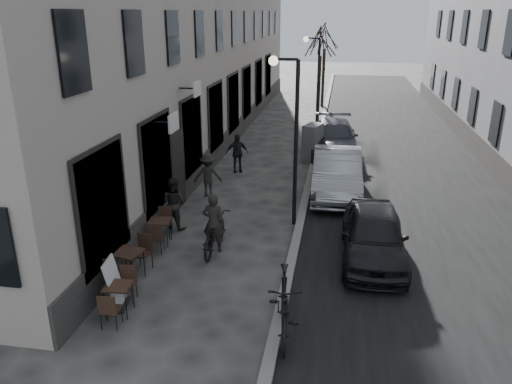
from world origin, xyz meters
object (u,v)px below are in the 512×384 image
(bistro_set_a, at_px, (119,296))
(tree_far, at_px, (325,37))
(bistro_set_c, at_px, (160,230))
(sign_board, at_px, (116,287))
(bicycle, at_px, (214,234))
(pedestrian_far, at_px, (237,153))
(moped, at_px, (284,305))
(streetlamp_near, at_px, (291,124))
(car_near, at_px, (374,235))
(streetlamp_far, at_px, (315,75))
(car_far, at_px, (334,138))
(utility_cabinet, at_px, (312,143))
(pedestrian_near, at_px, (174,203))
(tree_near, at_px, (321,42))
(car_mid, at_px, (337,173))
(bistro_set_b, at_px, (129,263))
(pedestrian_mid, at_px, (208,175))

(bistro_set_a, bearing_deg, tree_far, 78.70)
(bistro_set_c, height_order, sign_board, sign_board)
(bicycle, height_order, pedestrian_far, pedestrian_far)
(tree_far, xyz_separation_m, moped, (0.45, -26.66, -3.98))
(streetlamp_near, xyz_separation_m, car_near, (2.47, -1.98, -2.46))
(streetlamp_far, height_order, tree_far, tree_far)
(car_near, xyz_separation_m, moped, (-1.95, -3.69, -0.02))
(bistro_set_c, xyz_separation_m, car_far, (4.60, 10.56, 0.31))
(sign_board, distance_m, utility_cabinet, 12.88)
(pedestrian_near, distance_m, moped, 6.18)
(utility_cabinet, bearing_deg, streetlamp_near, -74.17)
(moped, bearing_deg, bistro_set_c, 130.54)
(tree_near, distance_m, bicycle, 17.81)
(streetlamp_far, distance_m, car_mid, 9.40)
(bistro_set_a, xyz_separation_m, car_far, (4.28, 14.04, 0.33))
(pedestrian_far, bearing_deg, moped, -93.53)
(streetlamp_near, height_order, pedestrian_far, streetlamp_near)
(sign_board, height_order, car_mid, car_mid)
(bicycle, relative_size, car_mid, 0.40)
(car_near, bearing_deg, sign_board, -150.34)
(bistro_set_b, bearing_deg, car_mid, 66.51)
(car_mid, distance_m, moped, 8.72)
(pedestrian_mid, height_order, car_far, pedestrian_mid)
(tree_far, xyz_separation_m, car_far, (1.10, -12.49, -3.91))
(bistro_set_c, xyz_separation_m, pedestrian_mid, (0.32, 4.06, 0.34))
(moped, bearing_deg, bistro_set_a, 170.87)
(bistro_set_a, xyz_separation_m, bistro_set_c, (-0.32, 3.48, 0.02))
(tree_far, relative_size, car_mid, 1.18)
(bistro_set_c, bearing_deg, pedestrian_far, 76.93)
(utility_cabinet, xyz_separation_m, car_near, (2.20, -9.07, -0.13))
(pedestrian_near, bearing_deg, bistro_set_a, 114.19)
(streetlamp_near, xyz_separation_m, car_far, (1.17, 8.51, -2.41))
(tree_near, xyz_separation_m, bistro_set_c, (-3.50, -17.06, -4.22))
(bistro_set_b, relative_size, car_far, 0.31)
(utility_cabinet, bearing_deg, sign_board, -88.06)
(bistro_set_a, distance_m, sign_board, 0.32)
(car_near, distance_m, car_far, 10.56)
(bistro_set_a, relative_size, utility_cabinet, 0.85)
(streetlamp_far, xyz_separation_m, bistro_set_c, (-3.43, -14.06, -2.72))
(streetlamp_near, bearing_deg, moped, -84.73)
(bistro_set_c, bearing_deg, streetlamp_far, 69.30)
(pedestrian_far, height_order, moped, pedestrian_far)
(pedestrian_mid, height_order, car_near, pedestrian_mid)
(bistro_set_a, height_order, pedestrian_mid, pedestrian_mid)
(tree_far, xyz_separation_m, pedestrian_near, (-3.46, -21.89, -3.86))
(streetlamp_far, relative_size, bistro_set_c, 3.41)
(tree_far, relative_size, moped, 2.51)
(streetlamp_near, bearing_deg, car_far, 82.15)
(sign_board, distance_m, car_far, 14.49)
(pedestrian_mid, bearing_deg, pedestrian_near, 71.47)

